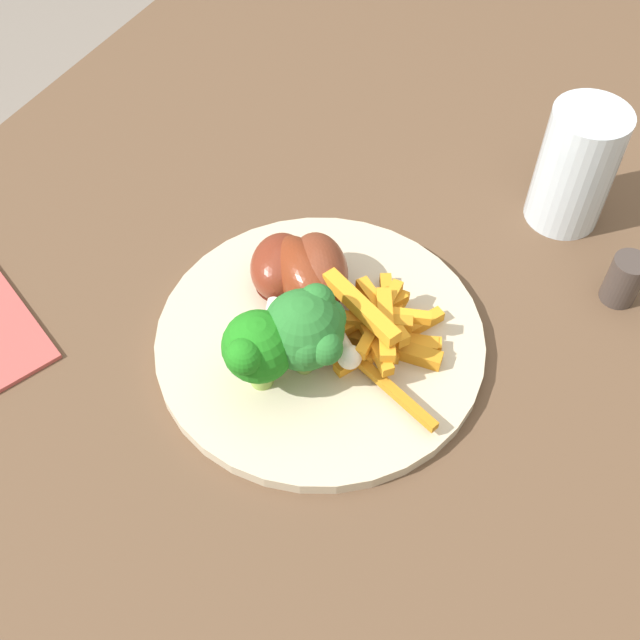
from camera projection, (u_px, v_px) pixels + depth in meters
ground_plane at (344, 597)px, 1.23m from camera, size 6.00×6.00×0.00m
dining_table at (361, 377)px, 0.73m from camera, size 1.26×0.90×0.72m
dinner_plate at (320, 339)px, 0.64m from camera, size 0.27×0.27×0.01m
broccoli_floret_front at (308, 330)px, 0.57m from camera, size 0.06×0.07×0.08m
broccoli_floret_middle at (260, 346)px, 0.57m from camera, size 0.07×0.05×0.07m
carrot_fries_pile at (380, 330)px, 0.61m from camera, size 0.12×0.15×0.05m
chicken_drumstick_near at (319, 276)px, 0.64m from camera, size 0.12×0.10×0.05m
chicken_drumstick_far at (305, 280)px, 0.64m from camera, size 0.10×0.13×0.05m
chicken_drumstick_extra at (280, 272)px, 0.64m from camera, size 0.12×0.08×0.04m
water_glass at (576, 167)px, 0.69m from camera, size 0.07×0.07×0.12m
pepper_shaker at (624, 279)px, 0.65m from camera, size 0.03×0.03×0.05m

